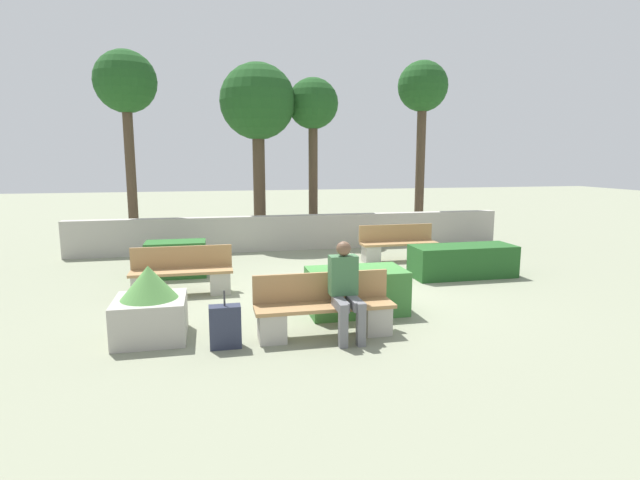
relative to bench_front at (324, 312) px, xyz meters
The scene contains 15 objects.
ground_plane 2.29m from the bench_front, 70.81° to the left, with size 60.00×60.00×0.00m, color gray.
perimeter_wall 6.68m from the bench_front, 83.58° to the left, with size 11.61×0.30×0.93m.
bench_front is the anchor object (origin of this frame).
bench_left_side 5.44m from the bench_front, 58.02° to the left, with size 1.85×0.49×0.85m.
bench_right_side 3.30m from the bench_front, 127.76° to the left, with size 1.79×0.48×0.85m.
person_seated_man 0.49m from the bench_front, 28.70° to the right, with size 0.38×0.63×1.32m.
hedge_block_near_left 1.18m from the bench_front, 51.75° to the left, with size 1.52×0.87×0.70m.
hedge_block_near_right 4.55m from the bench_front, 37.97° to the left, with size 2.14×0.81×0.65m.
hedge_block_mid_left 4.64m from the bench_front, 118.49° to the left, with size 1.21×0.67×0.74m.
planter_corner_left 2.36m from the bench_front, behind, with size 0.93×0.93×1.01m.
suitcase 1.36m from the bench_front, behind, with size 0.40×0.20×0.76m.
tree_leftmost 9.24m from the bench_front, 114.76° to the left, with size 1.59×1.59×5.17m.
tree_center_left 8.89m from the bench_front, 90.52° to the left, with size 2.14×2.14×5.09m.
tree_center_right 9.02m from the bench_front, 79.38° to the left, with size 1.47×1.47×4.74m.
tree_rightmost 10.06m from the bench_front, 58.62° to the left, with size 1.49×1.49×5.29m.
Camera 1 is at (-2.23, -8.59, 2.42)m, focal length 28.00 mm.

